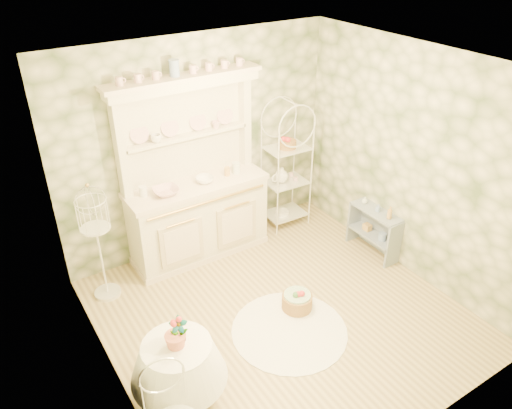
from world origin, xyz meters
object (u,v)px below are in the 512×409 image
kitchen_dresser (196,173)px  bakers_rack (286,168)px  round_table (180,376)px  birdcage_stand (98,240)px  floor_basket (297,299)px  side_shelf (374,232)px

kitchen_dresser → bakers_rack: bearing=-0.2°
round_table → birdcage_stand: 1.87m
kitchen_dresser → floor_basket: (0.40, -1.54, -1.02)m
side_shelf → birdcage_stand: size_ratio=0.45×
round_table → floor_basket: size_ratio=1.81×
kitchen_dresser → birdcage_stand: kitchen_dresser is taller
bakers_rack → birdcage_stand: bearing=-174.1°
kitchen_dresser → bakers_rack: kitchen_dresser is taller
bakers_rack → floor_basket: 1.95m
kitchen_dresser → floor_basket: size_ratio=5.91×
kitchen_dresser → bakers_rack: (1.34, -0.00, -0.29)m
bakers_rack → side_shelf: size_ratio=2.50×
bakers_rack → birdcage_stand: size_ratio=1.13×
kitchen_dresser → round_table: 2.46m
birdcage_stand → round_table: bearing=-87.5°
kitchen_dresser → floor_basket: 1.89m
bakers_rack → side_shelf: 1.43m
kitchen_dresser → bakers_rack: 1.37m
round_table → kitchen_dresser: bearing=58.6°
birdcage_stand → bakers_rack: bearing=3.5°
side_shelf → floor_basket: 1.53m
round_table → bakers_rack: bearing=37.8°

